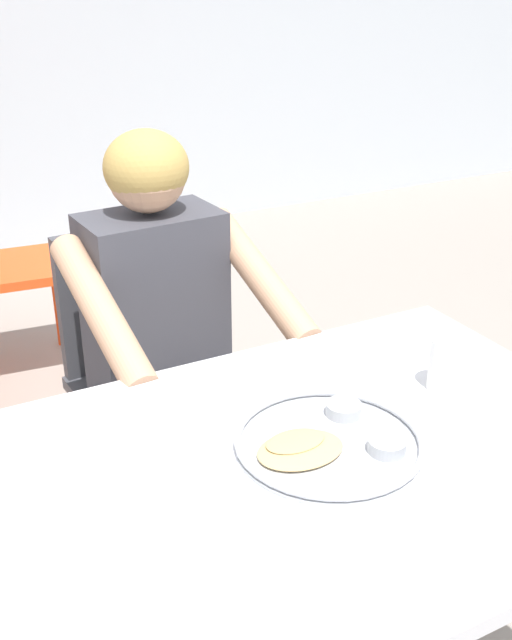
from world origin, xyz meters
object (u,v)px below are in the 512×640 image
thali_tray (329,440)px  drinking_cup (448,363)px  table_foreground (305,493)px  diner_foreground (171,325)px  chair_foreground (141,361)px

thali_tray → drinking_cup: (0.31, 0.06, 0.05)m
thali_tray → table_foreground: bearing=-166.0°
table_foreground → drinking_cup: size_ratio=11.14×
drinking_cup → thali_tray: bearing=-169.0°
diner_foreground → table_foreground: bearing=-92.3°
drinking_cup → chair_foreground: size_ratio=0.13×
thali_tray → chair_foreground: size_ratio=0.39×
table_foreground → drinking_cup: drinking_cup is taller
table_foreground → drinking_cup: (0.37, 0.07, 0.13)m
chair_foreground → diner_foreground: (0.01, -0.22, 0.21)m
diner_foreground → chair_foreground: bearing=92.9°
table_foreground → chair_foreground: chair_foreground is taller
drinking_cup → diner_foreground: bearing=118.7°
thali_tray → diner_foreground: bearing=92.2°
table_foreground → thali_tray: size_ratio=3.60×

